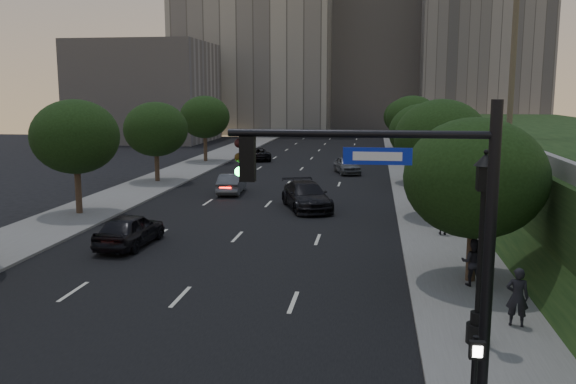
# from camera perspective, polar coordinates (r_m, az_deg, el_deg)

# --- Properties ---
(ground) EXTENTS (160.00, 160.00, 0.00)m
(ground) POSITION_cam_1_polar(r_m,az_deg,el_deg) (17.67, -15.21, -14.82)
(ground) COLOR black
(ground) RESTS_ON ground
(road_surface) EXTENTS (16.00, 140.00, 0.02)m
(road_surface) POSITION_cam_1_polar(r_m,az_deg,el_deg) (45.79, -0.35, 0.45)
(road_surface) COLOR black
(road_surface) RESTS_ON ground
(sidewalk_right) EXTENTS (4.50, 140.00, 0.15)m
(sidewalk_right) POSITION_cam_1_polar(r_m,az_deg,el_deg) (45.44, 12.55, 0.24)
(sidewalk_right) COLOR slate
(sidewalk_right) RESTS_ON ground
(sidewalk_left) EXTENTS (4.50, 140.00, 0.15)m
(sidewalk_left) POSITION_cam_1_polar(r_m,az_deg,el_deg) (48.34, -12.46, 0.78)
(sidewalk_left) COLOR slate
(sidewalk_left) RESTS_ON ground
(parapet_wall) EXTENTS (0.35, 90.00, 0.70)m
(parapet_wall) POSITION_cam_1_polar(r_m,az_deg,el_deg) (43.38, 17.25, 5.30)
(parapet_wall) COLOR slate
(parapet_wall) RESTS_ON embankment
(office_block_left) EXTENTS (26.00, 20.00, 32.00)m
(office_block_left) POSITION_cam_1_polar(r_m,az_deg,el_deg) (109.07, -2.95, 14.07)
(office_block_left) COLOR gray
(office_block_left) RESTS_ON ground
(office_block_mid) EXTENTS (22.00, 18.00, 26.00)m
(office_block_mid) POSITION_cam_1_polar(r_m,az_deg,el_deg) (116.89, 7.93, 12.21)
(office_block_mid) COLOR #A69F98
(office_block_mid) RESTS_ON ground
(office_block_right) EXTENTS (20.00, 22.00, 36.00)m
(office_block_right) POSITION_cam_1_polar(r_m,az_deg,el_deg) (112.62, 17.48, 14.54)
(office_block_right) COLOR gray
(office_block_right) RESTS_ON ground
(office_block_filler) EXTENTS (18.00, 16.00, 14.00)m
(office_block_filler) POSITION_cam_1_polar(r_m,az_deg,el_deg) (90.80, -13.16, 9.09)
(office_block_filler) COLOR #A69F98
(office_block_filler) RESTS_ON ground
(tree_right_a) EXTENTS (5.20, 5.20, 6.24)m
(tree_right_a) POSITION_cam_1_polar(r_m,az_deg,el_deg) (23.25, 17.11, 1.26)
(tree_right_a) COLOR #38281C
(tree_right_a) RESTS_ON ground
(tree_right_b) EXTENTS (5.20, 5.20, 6.74)m
(tree_right_b) POSITION_cam_1_polar(r_m,az_deg,el_deg) (35.04, 14.13, 4.82)
(tree_right_b) COLOR #38281C
(tree_right_b) RESTS_ON ground
(tree_right_c) EXTENTS (5.20, 5.20, 6.24)m
(tree_right_c) POSITION_cam_1_polar(r_m,az_deg,el_deg) (47.99, 12.51, 5.46)
(tree_right_c) COLOR #38281C
(tree_right_c) RESTS_ON ground
(tree_right_d) EXTENTS (5.20, 5.20, 6.74)m
(tree_right_d) POSITION_cam_1_polar(r_m,az_deg,el_deg) (61.91, 11.55, 6.80)
(tree_right_d) COLOR #38281C
(tree_right_d) RESTS_ON ground
(tree_right_e) EXTENTS (5.20, 5.20, 6.24)m
(tree_right_e) POSITION_cam_1_polar(r_m,az_deg,el_deg) (76.89, 10.88, 6.93)
(tree_right_e) COLOR #38281C
(tree_right_e) RESTS_ON ground
(tree_left_b) EXTENTS (5.00, 5.00, 6.71)m
(tree_left_b) POSITION_cam_1_polar(r_m,az_deg,el_deg) (36.94, -19.29, 4.90)
(tree_left_b) COLOR #38281C
(tree_left_b) RESTS_ON ground
(tree_left_c) EXTENTS (5.00, 5.00, 6.34)m
(tree_left_c) POSITION_cam_1_polar(r_m,az_deg,el_deg) (48.86, -12.27, 5.75)
(tree_left_c) COLOR #38281C
(tree_left_c) RESTS_ON ground
(tree_left_d) EXTENTS (5.00, 5.00, 6.71)m
(tree_left_d) POSITION_cam_1_polar(r_m,az_deg,el_deg) (62.14, -7.80, 6.96)
(tree_left_d) COLOR #38281C
(tree_left_d) RESTS_ON ground
(traffic_signal_mast) EXTENTS (5.68, 0.56, 7.00)m
(traffic_signal_mast) POSITION_cam_1_polar(r_m,az_deg,el_deg) (13.03, 13.49, -6.36)
(traffic_signal_mast) COLOR black
(traffic_signal_mast) RESTS_ON ground
(street_lamp) EXTENTS (0.64, 0.64, 5.62)m
(street_lamp) POSITION_cam_1_polar(r_m,az_deg,el_deg) (17.69, 17.59, -5.85)
(street_lamp) COLOR black
(street_lamp) RESTS_ON ground
(pedestrian_signal) EXTENTS (0.30, 0.33, 2.50)m
(pedestrian_signal) POSITION_cam_1_polar(r_m,az_deg,el_deg) (12.89, 17.01, -16.72)
(pedestrian_signal) COLOR black
(pedestrian_signal) RESTS_ON ground
(sedan_near_left) EXTENTS (2.11, 4.73, 1.58)m
(sedan_near_left) POSITION_cam_1_polar(r_m,az_deg,el_deg) (29.29, -14.58, -3.44)
(sedan_near_left) COLOR black
(sedan_near_left) RESTS_ON ground
(sedan_mid_left) EXTENTS (1.84, 4.47, 1.44)m
(sedan_mid_left) POSITION_cam_1_polar(r_m,az_deg,el_deg) (43.12, -5.29, 0.80)
(sedan_mid_left) COLOR #4C4F53
(sedan_mid_left) RESTS_ON ground
(sedan_far_left) EXTENTS (3.71, 5.29, 1.34)m
(sedan_far_left) POSITION_cam_1_polar(r_m,az_deg,el_deg) (63.71, -2.87, 3.57)
(sedan_far_left) COLOR black
(sedan_far_left) RESTS_ON ground
(sedan_near_right) EXTENTS (4.09, 6.13, 1.65)m
(sedan_near_right) POSITION_cam_1_polar(r_m,az_deg,el_deg) (37.22, 1.73, -0.37)
(sedan_near_right) COLOR black
(sedan_near_right) RESTS_ON ground
(sedan_far_right) EXTENTS (2.92, 4.78, 1.52)m
(sedan_far_right) POSITION_cam_1_polar(r_m,az_deg,el_deg) (53.60, 5.54, 2.53)
(sedan_far_right) COLOR slate
(sedan_far_right) RESTS_ON ground
(pedestrian_a) EXTENTS (0.73, 0.56, 1.81)m
(pedestrian_a) POSITION_cam_1_polar(r_m,az_deg,el_deg) (19.79, 20.67, -9.16)
(pedestrian_a) COLOR black
(pedestrian_a) RESTS_ON sidewalk_right
(pedestrian_b) EXTENTS (0.96, 0.82, 1.74)m
(pedestrian_b) POSITION_cam_1_polar(r_m,az_deg,el_deg) (23.23, 16.92, -6.31)
(pedestrian_b) COLOR black
(pedestrian_b) RESTS_ON sidewalk_right
(pedestrian_c) EXTENTS (0.90, 0.38, 1.53)m
(pedestrian_c) POSITION_cam_1_polar(r_m,az_deg,el_deg) (30.94, 14.34, -2.51)
(pedestrian_c) COLOR black
(pedestrian_c) RESTS_ON sidewalk_right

